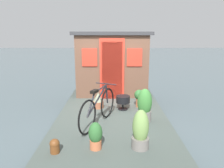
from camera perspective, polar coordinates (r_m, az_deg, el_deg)
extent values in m
plane|color=#4C5B60|center=(6.12, 0.00, -10.74)|extent=(60.00, 60.00, 0.00)
cube|color=#424C47|center=(5.94, 0.00, -6.42)|extent=(5.53, 2.61, 0.06)
cube|color=black|center=(6.03, 0.00, -8.75)|extent=(5.42, 2.56, 0.46)
cube|color=brown|center=(7.33, 0.02, 5.21)|extent=(1.63, 2.18, 1.88)
cube|color=#28282B|center=(7.26, 0.02, 12.99)|extent=(1.83, 2.38, 0.10)
cube|color=maroon|center=(6.52, 0.01, 3.38)|extent=(0.04, 0.60, 1.70)
cube|color=red|center=(6.51, 0.01, 3.81)|extent=(0.03, 0.72, 1.80)
cube|color=red|center=(6.49, 5.84, 6.84)|extent=(0.03, 0.44, 0.52)
cube|color=red|center=(6.50, -5.81, 6.84)|extent=(0.03, 0.44, 0.52)
torus|color=black|center=(5.21, -1.17, -4.89)|extent=(0.66, 0.30, 0.70)
torus|color=black|center=(4.40, -6.36, -8.49)|extent=(0.66, 0.30, 0.70)
cylinder|color=black|center=(4.69, -3.78, -4.12)|extent=(0.85, 0.38, 0.48)
cylinder|color=black|center=(4.77, -2.99, -1.24)|extent=(0.55, 0.26, 0.07)
cylinder|color=black|center=(4.45, -5.46, -5.35)|extent=(0.33, 0.16, 0.44)
cylinder|color=black|center=(5.11, -1.35, -2.63)|extent=(0.12, 0.08, 0.45)
cube|color=black|center=(4.51, -4.59, -1.92)|extent=(0.22, 0.17, 0.06)
cylinder|color=black|center=(5.01, -1.55, 0.05)|extent=(0.22, 0.47, 0.02)
cylinder|color=#935138|center=(5.91, -3.57, -5.30)|extent=(0.28, 0.28, 0.18)
cone|color=gray|center=(5.85, -3.60, -3.34)|extent=(0.25, 0.25, 0.24)
cylinder|color=slate|center=(4.00, 7.27, -14.83)|extent=(0.30, 0.30, 0.19)
ellipsoid|color=#70934C|center=(3.87, 7.41, -10.83)|extent=(0.28, 0.28, 0.60)
cylinder|color=slate|center=(5.11, 8.30, -8.13)|extent=(0.31, 0.31, 0.24)
ellipsoid|color=#387533|center=(5.00, 8.43, -4.61)|extent=(0.33, 0.33, 0.60)
cylinder|color=#B2603D|center=(3.97, -4.24, -15.26)|extent=(0.20, 0.20, 0.16)
ellipsoid|color=#2D602D|center=(3.87, -4.30, -12.48)|extent=(0.24, 0.24, 0.38)
cylinder|color=#B2603D|center=(6.02, 7.03, -4.74)|extent=(0.18, 0.18, 0.24)
sphere|color=#2D602D|center=(5.96, 7.09, -2.77)|extent=(0.27, 0.27, 0.27)
cylinder|color=black|center=(5.73, 2.85, -3.96)|extent=(0.36, 0.36, 0.18)
cylinder|color=black|center=(5.78, 2.83, -5.69)|extent=(0.04, 0.04, 0.19)
cylinder|color=black|center=(5.81, 2.82, -6.47)|extent=(0.25, 0.25, 0.02)
cylinder|color=brown|center=(3.96, -14.54, -15.74)|extent=(0.16, 0.16, 0.16)
sphere|color=brown|center=(3.92, -14.61, -14.70)|extent=(0.17, 0.17, 0.17)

